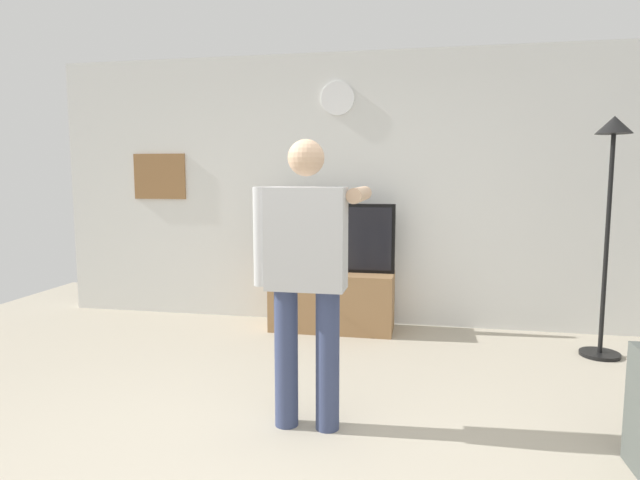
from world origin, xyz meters
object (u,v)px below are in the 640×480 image
object	(u,v)px
framed_picture	(160,176)
floor_lamp	(610,187)
tv_stand	(332,301)
television	(333,238)
person_standing_nearer_lamp	(307,266)
wall_clock	(338,98)

from	to	relation	value
framed_picture	floor_lamp	bearing A→B (deg)	-8.62
tv_stand	television	xyz separation A→B (m)	(0.00, 0.05, 0.62)
television	person_standing_nearer_lamp	distance (m)	2.11
wall_clock	person_standing_nearer_lamp	size ratio (longest dim) A/B	0.19
television	floor_lamp	bearing A→B (deg)	-9.65
person_standing_nearer_lamp	television	bearing A→B (deg)	95.43
wall_clock	floor_lamp	size ratio (longest dim) A/B	0.17
wall_clock	floor_lamp	bearing A→B (deg)	-15.35
tv_stand	television	distance (m)	0.62
floor_lamp	framed_picture	bearing A→B (deg)	171.38
tv_stand	wall_clock	distance (m)	1.99
tv_stand	person_standing_nearer_lamp	size ratio (longest dim) A/B	0.69
framed_picture	person_standing_nearer_lamp	bearing A→B (deg)	-47.85
floor_lamp	wall_clock	bearing A→B (deg)	164.65
tv_stand	television	size ratio (longest dim) A/B	0.99
framed_picture	tv_stand	bearing A→B (deg)	-8.71
tv_stand	floor_lamp	xyz separation A→B (m)	(2.33, -0.35, 1.12)
television	tv_stand	bearing A→B (deg)	-90.00
person_standing_nearer_lamp	framed_picture	bearing A→B (deg)	132.15
framed_picture	floor_lamp	distance (m)	4.30
wall_clock	framed_picture	world-z (taller)	wall_clock
television	framed_picture	world-z (taller)	framed_picture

